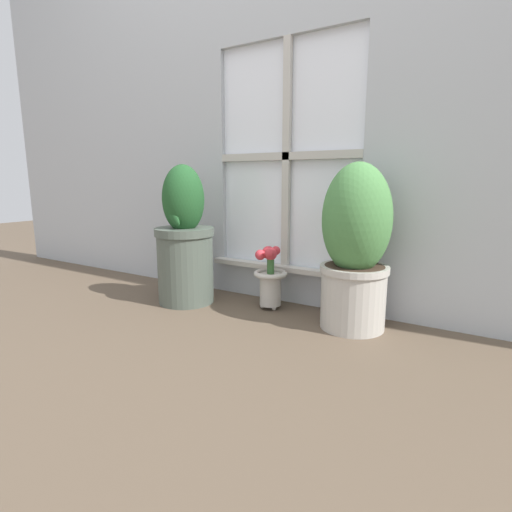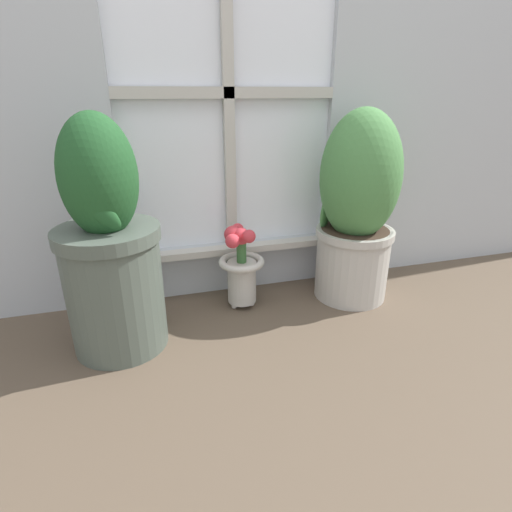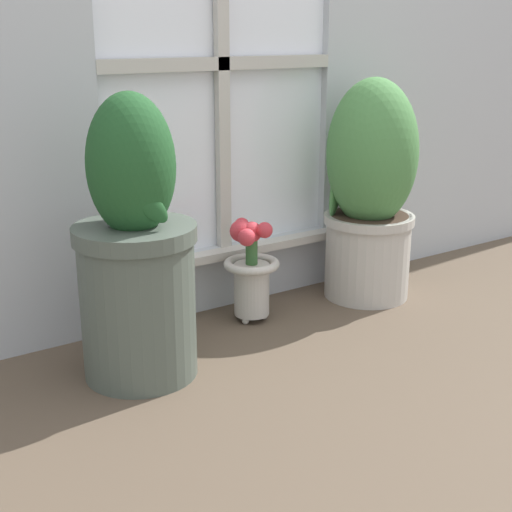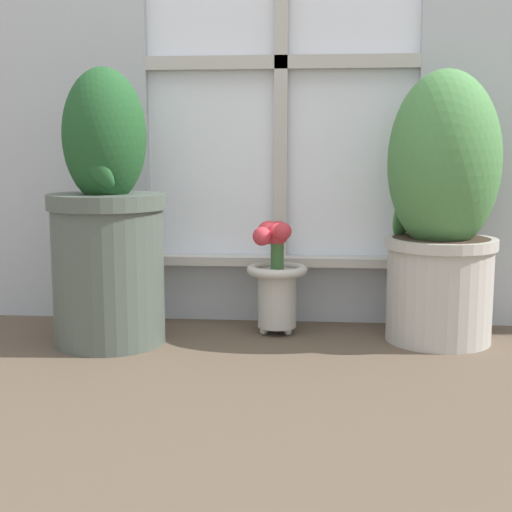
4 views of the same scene
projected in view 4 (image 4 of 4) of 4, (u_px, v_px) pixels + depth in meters
The scene contains 4 objects.
ground_plane at pixel (265, 386), 1.45m from camera, with size 10.00×10.00×0.00m, color brown.
potted_plant_left at pixel (107, 224), 1.74m from camera, with size 0.29×0.29×0.67m.
potted_plant_right at pixel (442, 209), 1.76m from camera, with size 0.28×0.29×0.67m.
flower_vase at pixel (275, 276), 1.85m from camera, with size 0.16×0.16×0.30m.
Camera 4 is at (0.10, -1.40, 0.48)m, focal length 50.00 mm.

